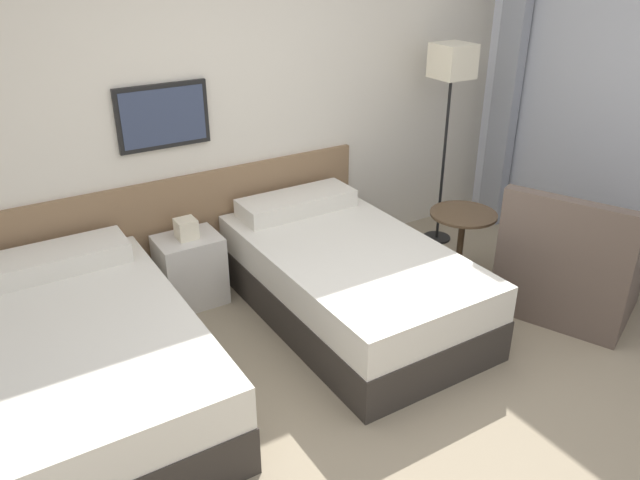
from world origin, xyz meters
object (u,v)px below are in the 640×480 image
Objects in this scene: bed_near_door at (91,361)px; floor_lamp at (452,73)px; side_table at (461,234)px; nightstand at (190,269)px; armchair at (569,272)px; bed_near_window at (349,279)px.

bed_near_door is 3.40m from floor_lamp.
nightstand is at bearing 156.45° from side_table.
floor_lamp reaches higher than armchair.
nightstand is 0.39× the size of floor_lamp.
side_table is 0.54× the size of armchair.
side_table is 0.80m from armchair.
bed_near_door and bed_near_window have the same top height.
floor_lamp is at bearing 60.09° from side_table.
floor_lamp is 1.30m from side_table.
floor_lamp is at bearing -22.76° from armchair.
bed_near_window is 1.90m from floor_lamp.
nightstand is at bearing 176.33° from floor_lamp.
armchair is at bearing -89.78° from floor_lamp.
nightstand is (0.88, 0.74, -0.01)m from bed_near_door.
floor_lamp is 1.54× the size of armchair.
nightstand is 0.60× the size of armchair.
armchair is (0.01, -1.36, -1.16)m from floor_lamp.
floor_lamp reaches higher than nightstand.
armchair reaches higher than side_table.
floor_lamp is at bearing 10.86° from bed_near_door.
nightstand is 1.13× the size of side_table.
bed_near_window is 1.78× the size of armchair.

